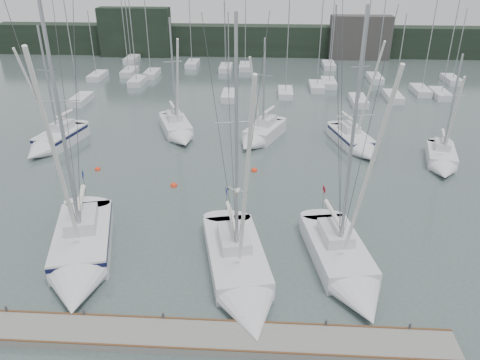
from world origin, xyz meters
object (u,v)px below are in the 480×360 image
object	(u,v)px
sailboat_near_left	(80,257)
sailboat_mid_a	(52,142)
sailboat_near_center	(242,280)
sailboat_mid_e	(442,162)
sailboat_mid_b	(179,131)
buoy_b	(254,171)
sailboat_mid_c	(259,136)
sailboat_mid_d	(357,143)
buoy_a	(174,186)
buoy_c	(98,170)
sailboat_near_right	(347,271)

from	to	relation	value
sailboat_near_left	sailboat_mid_a	xyz separation A→B (m)	(-9.25, 17.62, -0.03)
sailboat_near_center	sailboat_mid_a	xyz separation A→B (m)	(-18.79, 19.02, 0.09)
sailboat_mid_e	sailboat_mid_b	bearing A→B (deg)	179.57
sailboat_near_left	buoy_b	xyz separation A→B (m)	(9.71, 13.86, -0.67)
sailboat_mid_c	buoy_b	size ratio (longest dim) A/B	19.24
sailboat_mid_c	sailboat_mid_d	world-z (taller)	sailboat_mid_d
sailboat_mid_d	buoy_b	distance (m)	10.81
sailboat_near_center	buoy_b	xyz separation A→B (m)	(0.17, 15.26, -0.54)
buoy_a	buoy_c	distance (m)	7.48
buoy_a	buoy_c	bearing A→B (deg)	159.71
sailboat_near_right	sailboat_mid_d	bearing A→B (deg)	69.18
sailboat_near_left	buoy_c	world-z (taller)	sailboat_near_left
sailboat_near_center	sailboat_mid_c	xyz separation A→B (m)	(0.39, 21.83, 0.04)
sailboat_mid_d	sailboat_mid_e	xyz separation A→B (m)	(6.62, -3.62, -0.07)
sailboat_near_left	sailboat_near_center	size ratio (longest dim) A/B	1.05
sailboat_near_right	buoy_b	xyz separation A→B (m)	(-5.70, 14.11, -0.56)
sailboat_mid_b	buoy_b	distance (m)	10.82
sailboat_near_center	sailboat_mid_a	distance (m)	26.73
sailboat_mid_a	buoy_b	bearing A→B (deg)	0.56
sailboat_near_right	sailboat_mid_a	size ratio (longest dim) A/B	1.32
sailboat_near_center	sailboat_mid_d	world-z (taller)	sailboat_near_center
sailboat_mid_a	buoy_a	size ratio (longest dim) A/B	21.27
sailboat_near_left	buoy_a	xyz separation A→B (m)	(3.47, 10.66, -0.67)
sailboat_near_center	sailboat_mid_a	bearing A→B (deg)	121.90
sailboat_mid_a	sailboat_mid_c	distance (m)	19.38
sailboat_mid_a	buoy_c	xyz separation A→B (m)	(5.70, -4.37, -0.64)
sailboat_near_center	sailboat_mid_b	distance (m)	24.00
sailboat_near_left	sailboat_mid_e	distance (m)	30.07
sailboat_mid_a	sailboat_mid_d	size ratio (longest dim) A/B	0.95
sailboat_mid_d	buoy_b	xyz separation A→B (m)	(-9.38, -5.33, -0.58)
sailboat_mid_d	sailboat_near_center	bearing A→B (deg)	-130.42
sailboat_mid_d	buoy_a	bearing A→B (deg)	-166.88
sailboat_near_right	sailboat_mid_a	world-z (taller)	sailboat_near_right
sailboat_near_center	sailboat_mid_d	xyz separation A→B (m)	(9.55, 20.59, 0.04)
sailboat_mid_e	sailboat_near_center	bearing A→B (deg)	-120.36
buoy_c	sailboat_near_right	bearing A→B (deg)	-35.44
sailboat_near_left	buoy_b	size ratio (longest dim) A/B	29.94
sailboat_mid_d	sailboat_near_right	bearing A→B (deg)	-116.24
sailboat_near_center	sailboat_mid_b	bearing A→B (deg)	95.70
sailboat_mid_b	buoy_b	world-z (taller)	sailboat_mid_b
sailboat_mid_b	sailboat_mid_e	world-z (taller)	sailboat_mid_b
sailboat_near_right	sailboat_mid_b	xyz separation A→B (m)	(-13.47, 21.62, 0.01)
sailboat_near_right	buoy_a	world-z (taller)	sailboat_near_right
buoy_c	sailboat_mid_b	bearing A→B (deg)	55.93
sailboat_mid_d	sailboat_mid_e	distance (m)	7.55
buoy_a	buoy_b	distance (m)	7.02
sailboat_near_right	sailboat_mid_e	bearing A→B (deg)	46.82
sailboat_mid_b	sailboat_mid_e	xyz separation A→B (m)	(23.78, -5.80, -0.06)
buoy_b	sailboat_mid_e	bearing A→B (deg)	6.09
sailboat_mid_a	buoy_c	world-z (taller)	sailboat_mid_a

